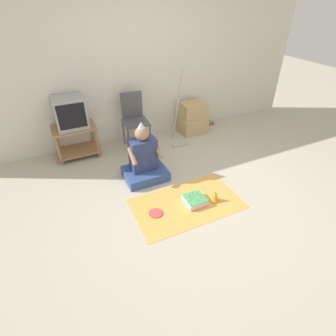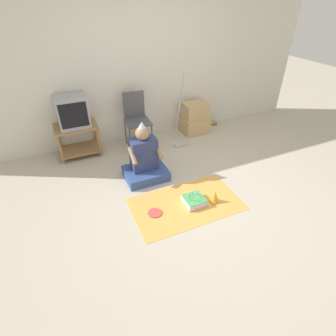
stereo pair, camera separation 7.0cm
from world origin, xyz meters
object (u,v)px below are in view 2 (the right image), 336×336
at_px(book_pile, 211,124).
at_px(person_seated, 145,161).
at_px(tv, 72,112).
at_px(dust_mop, 181,123).
at_px(cardboard_box_stack, 195,119).
at_px(folding_chair, 136,116).
at_px(party_hat_blue, 215,197).
at_px(birthday_cake, 194,200).
at_px(paper_plate, 155,213).

bearing_deg(book_pile, person_seated, -149.16).
distance_m(tv, dust_mop, 1.75).
height_order(dust_mop, person_seated, dust_mop).
relative_size(cardboard_box_stack, book_pile, 2.88).
height_order(folding_chair, dust_mop, dust_mop).
height_order(folding_chair, person_seated, folding_chair).
bearing_deg(party_hat_blue, dust_mop, 80.08).
bearing_deg(dust_mop, cardboard_box_stack, 35.65).
height_order(birthday_cake, party_hat_blue, party_hat_blue).
bearing_deg(folding_chair, tv, 175.55).
bearing_deg(cardboard_box_stack, birthday_cake, -118.42).
xyz_separation_m(folding_chair, book_pile, (1.58, 0.10, -0.49)).
bearing_deg(tv, party_hat_blue, -54.20).
height_order(tv, cardboard_box_stack, tv).
bearing_deg(paper_plate, folding_chair, 78.21).
distance_m(book_pile, birthday_cake, 2.36).
bearing_deg(folding_chair, party_hat_blue, -77.28).
bearing_deg(tv, folding_chair, -4.45).
height_order(folding_chair, book_pile, folding_chair).
relative_size(tv, birthday_cake, 1.82).
bearing_deg(cardboard_box_stack, folding_chair, -177.36).
relative_size(birthday_cake, paper_plate, 1.50).
bearing_deg(person_seated, paper_plate, -101.41).
bearing_deg(paper_plate, birthday_cake, -3.32).
distance_m(folding_chair, birthday_cake, 1.86).
xyz_separation_m(book_pile, party_hat_blue, (-1.16, -1.96, 0.04)).
height_order(person_seated, paper_plate, person_seated).
height_order(folding_chair, birthday_cake, folding_chair).
bearing_deg(birthday_cake, dust_mop, 70.57).
bearing_deg(book_pile, birthday_cake, -126.91).
height_order(book_pile, person_seated, person_seated).
distance_m(cardboard_box_stack, birthday_cake, 2.11).
xyz_separation_m(tv, party_hat_blue, (1.40, -1.94, -0.67)).
relative_size(dust_mop, birthday_cake, 5.06).
bearing_deg(book_pile, cardboard_box_stack, -173.94).
relative_size(person_seated, paper_plate, 5.03).
height_order(person_seated, birthday_cake, person_seated).
height_order(cardboard_box_stack, dust_mop, dust_mop).
height_order(cardboard_box_stack, paper_plate, cardboard_box_stack).
bearing_deg(cardboard_box_stack, party_hat_blue, -111.13).
relative_size(cardboard_box_stack, birthday_cake, 2.21).
xyz_separation_m(book_pile, person_seated, (-1.79, -1.07, 0.22)).
bearing_deg(dust_mop, person_seated, -142.66).
xyz_separation_m(dust_mop, birthday_cake, (-0.53, -1.51, -0.34)).
distance_m(birthday_cake, party_hat_blue, 0.27).
bearing_deg(birthday_cake, party_hat_blue, -17.04).
relative_size(tv, party_hat_blue, 2.94).
bearing_deg(person_seated, birthday_cake, -65.36).
height_order(tv, paper_plate, tv).
relative_size(folding_chair, paper_plate, 5.34).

